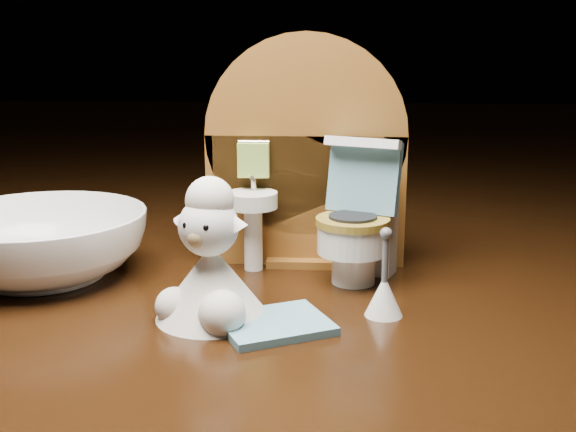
% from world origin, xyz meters
% --- Properties ---
extents(backdrop_panel, '(0.13, 0.05, 0.15)m').
position_xyz_m(backdrop_panel, '(-0.00, 0.06, 0.07)').
color(backdrop_panel, brown).
rests_on(backdrop_panel, ground).
extents(toy_toilet, '(0.05, 0.06, 0.09)m').
position_xyz_m(toy_toilet, '(0.03, 0.03, 0.03)').
color(toy_toilet, white).
rests_on(toy_toilet, ground).
extents(bath_mat, '(0.07, 0.06, 0.00)m').
position_xyz_m(bath_mat, '(-0.01, -0.05, 0.00)').
color(bath_mat, '#5C8FA0').
rests_on(bath_mat, ground).
extents(toilet_brush, '(0.02, 0.02, 0.05)m').
position_xyz_m(toilet_brush, '(0.05, -0.03, 0.01)').
color(toilet_brush, white).
rests_on(toilet_brush, ground).
extents(plush_lamb, '(0.06, 0.06, 0.08)m').
position_xyz_m(plush_lamb, '(-0.05, -0.04, 0.03)').
color(plush_lamb, silver).
rests_on(plush_lamb, ground).
extents(ceramic_bowl, '(0.16, 0.16, 0.04)m').
position_xyz_m(ceramic_bowl, '(-0.16, 0.02, 0.02)').
color(ceramic_bowl, white).
rests_on(ceramic_bowl, ground).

